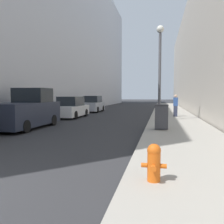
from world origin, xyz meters
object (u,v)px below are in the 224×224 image
pickup_truck (26,111)px  pedestrian_on_sidewalk (176,106)px  parked_sedan_far (93,105)px  trash_bin (161,117)px  parked_sedan_near (71,108)px  lamppost (160,65)px  fire_hydrant (154,162)px

pickup_truck → pedestrian_on_sidewalk: 11.31m
parked_sedan_far → trash_bin: bearing=-62.3°
parked_sedan_near → parked_sedan_far: 6.96m
pickup_truck → parked_sedan_near: 6.64m
lamppost → parked_sedan_far: size_ratio=1.49×
parked_sedan_near → fire_hydrant: bearing=-63.9°
pickup_truck → trash_bin: bearing=-2.1°
pickup_truck → pedestrian_on_sidewalk: pickup_truck is taller
fire_hydrant → parked_sedan_near: parked_sedan_near is taller
pedestrian_on_sidewalk → fire_hydrant: bearing=-94.7°
trash_bin → pedestrian_on_sidewalk: 7.83m
lamppost → pickup_truck: bearing=-150.1°
fire_hydrant → trash_bin: (0.16, 7.53, 0.24)m
fire_hydrant → pickup_truck: pickup_truck is taller
lamppost → parked_sedan_far: bearing=127.2°
fire_hydrant → lamppost: (0.03, 11.98, 3.30)m
pickup_truck → parked_sedan_far: 13.60m
pedestrian_on_sidewalk → parked_sedan_far: bearing=143.9°
pickup_truck → parked_sedan_far: bearing=89.6°
lamppost → parked_sedan_near: size_ratio=1.37×
trash_bin → lamppost: (-0.14, 4.45, 3.06)m
fire_hydrant → parked_sedan_far: size_ratio=0.18×
pickup_truck → lamppost: bearing=29.9°
fire_hydrant → trash_bin: 7.53m
trash_bin → pedestrian_on_sidewalk: bearing=81.9°
trash_bin → pickup_truck: pickup_truck is taller
parked_sedan_far → pedestrian_on_sidewalk: (8.40, -6.13, 0.22)m
fire_hydrant → pedestrian_on_sidewalk: bearing=85.3°
parked_sedan_near → pedestrian_on_sidewalk: bearing=5.7°
fire_hydrant → parked_sedan_far: parked_sedan_far is taller
parked_sedan_near → trash_bin: bearing=-43.7°
parked_sedan_far → pedestrian_on_sidewalk: pedestrian_on_sidewalk is taller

